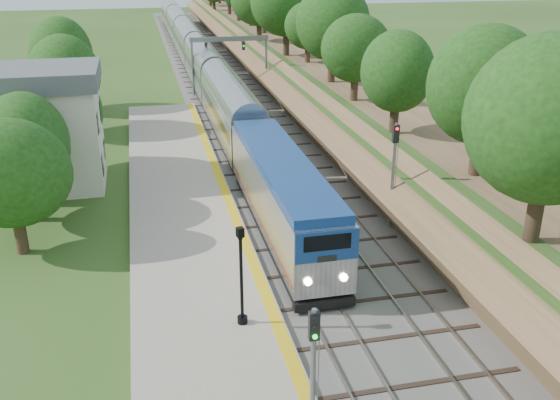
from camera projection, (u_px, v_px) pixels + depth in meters
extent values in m
cube|color=#4C4944|center=(220.00, 85.00, 72.70)|extent=(9.50, 170.00, 0.12)
cube|color=gray|center=(197.00, 85.00, 72.09)|extent=(0.08, 170.00, 0.16)
cube|color=gray|center=(209.00, 84.00, 72.38)|extent=(0.08, 170.00, 0.16)
cube|color=gray|center=(231.00, 83.00, 72.90)|extent=(0.08, 170.00, 0.16)
cube|color=gray|center=(243.00, 82.00, 73.20)|extent=(0.08, 170.00, 0.16)
cube|color=gray|center=(195.00, 265.00, 31.47)|extent=(6.40, 68.00, 0.38)
cube|color=gold|center=(251.00, 256.00, 31.98)|extent=(0.55, 68.00, 0.01)
cube|color=brown|center=(299.00, 69.00, 74.09)|extent=(9.00, 170.00, 3.00)
cube|color=brown|center=(267.00, 72.00, 73.37)|extent=(4.47, 170.00, 4.54)
cylinder|color=#332316|center=(547.00, 210.00, 27.60)|extent=(0.60, 0.60, 2.62)
cylinder|color=#332316|center=(287.00, 45.00, 72.72)|extent=(0.60, 0.60, 2.62)
sphere|color=#193A0F|center=(287.00, 14.00, 71.37)|extent=(5.70, 5.70, 5.70)
cylinder|color=#332316|center=(226.00, 7.00, 117.83)|extent=(0.60, 0.60, 2.62)
cube|color=silver|center=(38.00, 138.00, 41.09)|extent=(8.00, 6.00, 6.80)
cube|color=#56595E|center=(29.00, 77.00, 39.57)|extent=(8.60, 6.60, 1.20)
cube|color=black|center=(103.00, 165.00, 40.89)|extent=(0.05, 1.10, 1.30)
cube|color=black|center=(104.00, 149.00, 44.14)|extent=(0.05, 1.10, 1.30)
cube|color=black|center=(98.00, 124.00, 39.83)|extent=(0.05, 1.10, 1.30)
cube|color=black|center=(100.00, 110.00, 43.08)|extent=(0.05, 1.10, 1.30)
cylinder|color=slate|center=(193.00, 67.00, 66.32)|extent=(0.24, 0.24, 6.20)
cylinder|color=slate|center=(266.00, 64.00, 67.95)|extent=(0.24, 0.24, 6.20)
cube|color=slate|center=(229.00, 39.00, 66.05)|extent=(8.40, 0.25, 0.50)
cube|color=black|center=(206.00, 47.00, 65.69)|extent=(0.30, 0.20, 0.90)
cube|color=black|center=(243.00, 46.00, 66.51)|extent=(0.30, 0.20, 0.90)
cylinder|color=#332316|center=(69.00, 187.00, 38.71)|extent=(0.60, 0.60, 2.45)
sphere|color=#193A0F|center=(62.00, 136.00, 37.45)|extent=(5.32, 5.32, 5.32)
cylinder|color=#332316|center=(85.00, 121.00, 53.15)|extent=(0.60, 0.60, 2.45)
sphere|color=#193A0F|center=(80.00, 83.00, 51.89)|extent=(5.32, 5.32, 5.32)
cube|color=black|center=(282.00, 224.00, 35.17)|extent=(2.62, 16.42, 0.57)
cube|color=#B7BAC1|center=(282.00, 193.00, 34.45)|extent=(2.85, 17.10, 3.23)
cube|color=navy|center=(282.00, 162.00, 33.76)|extent=(2.74, 16.42, 0.42)
cube|color=navy|center=(327.00, 246.00, 26.37)|extent=(2.82, 0.10, 1.43)
cube|color=black|center=(327.00, 243.00, 26.26)|extent=(2.09, 0.06, 0.71)
cube|color=maroon|center=(282.00, 211.00, 34.87)|extent=(2.87, 16.76, 0.10)
cube|color=#B7BAC1|center=(231.00, 116.00, 51.41)|extent=(2.85, 19.00, 3.71)
cube|color=#B7BAC1|center=(205.00, 72.00, 69.09)|extent=(2.85, 19.00, 3.71)
cube|color=#B7BAC1|center=(189.00, 46.00, 86.78)|extent=(2.85, 19.00, 3.71)
cube|color=#B7BAC1|center=(179.00, 29.00, 104.47)|extent=(2.85, 19.00, 3.71)
cube|color=#B7BAC1|center=(171.00, 17.00, 122.15)|extent=(2.85, 19.00, 3.71)
cylinder|color=black|center=(242.00, 320.00, 26.30)|extent=(0.44, 0.44, 0.30)
cylinder|color=black|center=(241.00, 279.00, 25.56)|extent=(0.14, 0.14, 3.88)
cube|color=black|center=(240.00, 232.00, 24.75)|extent=(0.34, 0.34, 0.40)
cube|color=silver|center=(240.00, 232.00, 24.75)|extent=(0.24, 0.24, 0.30)
cylinder|color=slate|center=(313.00, 386.00, 18.53)|extent=(0.16, 0.16, 5.31)
cube|color=black|center=(314.00, 326.00, 17.73)|extent=(0.31, 0.20, 0.92)
cylinder|color=#0CE526|center=(315.00, 328.00, 17.62)|extent=(0.15, 0.05, 0.15)
cylinder|color=slate|center=(393.00, 177.00, 34.79)|extent=(0.18, 0.18, 6.14)
cube|color=black|center=(396.00, 134.00, 33.85)|extent=(0.34, 0.22, 0.99)
cylinder|color=#FF0C0C|center=(397.00, 134.00, 33.73)|extent=(0.16, 0.06, 0.16)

